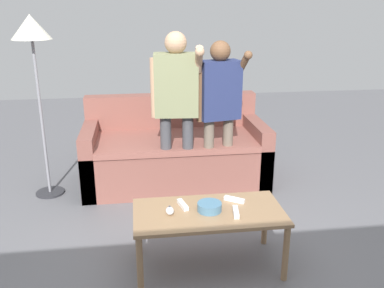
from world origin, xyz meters
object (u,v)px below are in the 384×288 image
object	(u,v)px
couch	(175,153)
player_right	(219,102)
coffee_table	(209,218)
snack_bowl	(209,207)
game_remote_wand_spare	(183,205)
floor_lamp	(32,40)
player_center	(176,98)
game_remote_wand_far	(234,200)
game_remote_nunchuk	(170,211)
game_remote_wand_near	(236,212)

from	to	relation	value
couch	player_right	distance (m)	0.87
coffee_table	snack_bowl	world-z (taller)	snack_bowl
coffee_table	game_remote_wand_spare	distance (m)	0.21
couch	coffee_table	size ratio (longest dim) A/B	1.78
coffee_table	floor_lamp	world-z (taller)	floor_lamp
snack_bowl	game_remote_wand_spare	size ratio (longest dim) A/B	1.10
player_center	game_remote_wand_spare	world-z (taller)	player_center
game_remote_wand_spare	floor_lamp	bearing A→B (deg)	131.94
player_right	game_remote_wand_far	distance (m)	1.17
game_remote_nunchuk	player_right	xyz separation A→B (m)	(0.58, 1.19, 0.49)
game_remote_wand_near	game_remote_wand_spare	distance (m)	0.39
game_remote_nunchuk	game_remote_wand_spare	bearing A→B (deg)	43.18
game_remote_wand_far	player_center	bearing A→B (deg)	106.83
floor_lamp	game_remote_wand_near	bearing A→B (deg)	-43.91
coffee_table	player_center	distance (m)	1.33
game_remote_wand_near	snack_bowl	bearing A→B (deg)	157.38
snack_bowl	couch	bearing A→B (deg)	93.32
couch	player_center	xyz separation A→B (m)	(-0.02, -0.44, 0.70)
coffee_table	snack_bowl	distance (m)	0.08
couch	floor_lamp	size ratio (longest dim) A/B	1.08
floor_lamp	game_remote_nunchuk	bearing A→B (deg)	-52.44
coffee_table	floor_lamp	distance (m)	2.29
floor_lamp	game_remote_wand_spare	world-z (taller)	floor_lamp
player_center	game_remote_wand_near	world-z (taller)	player_center
player_right	floor_lamp	bearing A→B (deg)	171.42
couch	game_remote_wand_near	bearing A→B (deg)	-80.98
floor_lamp	coffee_table	bearing A→B (deg)	-46.09
couch	game_remote_nunchuk	distance (m)	1.64
game_remote_wand_far	game_remote_wand_spare	bearing A→B (deg)	-175.35
game_remote_nunchuk	floor_lamp	size ratio (longest dim) A/B	0.05
player_right	game_remote_wand_near	size ratio (longest dim) A/B	9.61
floor_lamp	player_right	distance (m)	1.80
coffee_table	game_remote_nunchuk	size ratio (longest dim) A/B	12.07
couch	game_remote_wand_spare	xyz separation A→B (m)	(-0.09, -1.52, 0.15)
game_remote_wand_spare	coffee_table	bearing A→B (deg)	-27.75
game_remote_wand_near	player_center	bearing A→B (deg)	102.85
floor_lamp	game_remote_wand_far	size ratio (longest dim) A/B	11.79
couch	game_remote_nunchuk	xyz separation A→B (m)	(-0.19, -1.62, 0.16)
player_right	game_remote_wand_far	size ratio (longest dim) A/B	10.27
coffee_table	game_remote_wand_near	xyz separation A→B (m)	(0.18, -0.07, 0.07)
coffee_table	game_remote_wand_spare	size ratio (longest dim) A/B	6.76
player_right	game_remote_wand_spare	xyz separation A→B (m)	(-0.48, -1.09, -0.50)
snack_bowl	game_remote_wand_far	xyz separation A→B (m)	(0.21, 0.12, -0.01)
couch	game_remote_nunchuk	size ratio (longest dim) A/B	21.47
floor_lamp	player_center	bearing A→B (deg)	-11.57
couch	coffee_table	world-z (taller)	couch
couch	player_center	distance (m)	0.83
game_remote_nunchuk	player_right	bearing A→B (deg)	63.95
snack_bowl	player_right	world-z (taller)	player_right
game_remote_nunchuk	player_right	size ratio (longest dim) A/B	0.06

